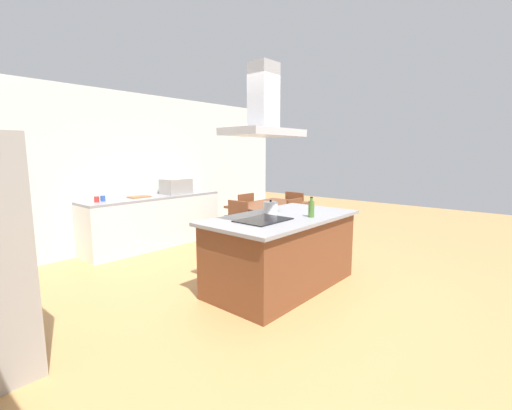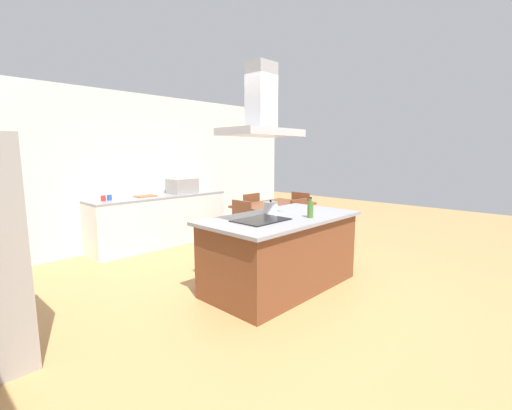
# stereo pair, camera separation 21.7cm
# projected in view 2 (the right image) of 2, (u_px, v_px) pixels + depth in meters

# --- Properties ---
(ground) EXTENTS (16.00, 16.00, 0.00)m
(ground) POSITION_uv_depth(u_px,v_px,m) (206.00, 261.00, 5.38)
(ground) COLOR tan
(wall_back) EXTENTS (7.20, 0.10, 2.70)m
(wall_back) POSITION_uv_depth(u_px,v_px,m) (145.00, 170.00, 6.37)
(wall_back) COLOR silver
(wall_back) RESTS_ON ground
(kitchen_island) EXTENTS (2.00, 1.08, 0.90)m
(kitchen_island) POSITION_uv_depth(u_px,v_px,m) (281.00, 252.00, 4.29)
(kitchen_island) COLOR brown
(kitchen_island) RESTS_ON ground
(cooktop) EXTENTS (0.60, 0.44, 0.01)m
(cooktop) POSITION_uv_depth(u_px,v_px,m) (261.00, 220.00, 3.96)
(cooktop) COLOR black
(cooktop) RESTS_ON kitchen_island
(tea_kettle) EXTENTS (0.24, 0.19, 0.17)m
(tea_kettle) POSITION_uv_depth(u_px,v_px,m) (271.00, 207.00, 4.47)
(tea_kettle) COLOR silver
(tea_kettle) RESTS_ON kitchen_island
(olive_oil_bottle) EXTENTS (0.07, 0.07, 0.25)m
(olive_oil_bottle) POSITION_uv_depth(u_px,v_px,m) (310.00, 209.00, 4.12)
(olive_oil_bottle) COLOR #47722D
(olive_oil_bottle) RESTS_ON kitchen_island
(back_counter) EXTENTS (2.52, 0.62, 0.90)m
(back_counter) POSITION_uv_depth(u_px,v_px,m) (161.00, 220.00, 6.30)
(back_counter) COLOR silver
(back_counter) RESTS_ON ground
(countertop_microwave) EXTENTS (0.50, 0.38, 0.28)m
(countertop_microwave) POSITION_uv_depth(u_px,v_px,m) (182.00, 186.00, 6.56)
(countertop_microwave) COLOR #9E9993
(countertop_microwave) RESTS_ON back_counter
(coffee_mug_red) EXTENTS (0.08, 0.08, 0.09)m
(coffee_mug_red) POSITION_uv_depth(u_px,v_px,m) (103.00, 198.00, 5.53)
(coffee_mug_red) COLOR red
(coffee_mug_red) RESTS_ON back_counter
(coffee_mug_blue) EXTENTS (0.08, 0.08, 0.09)m
(coffee_mug_blue) POSITION_uv_depth(u_px,v_px,m) (109.00, 197.00, 5.62)
(coffee_mug_blue) COLOR #2D56B2
(coffee_mug_blue) RESTS_ON back_counter
(cutting_board) EXTENTS (0.34, 0.24, 0.02)m
(cutting_board) POSITION_uv_depth(u_px,v_px,m) (145.00, 196.00, 6.08)
(cutting_board) COLOR #995B33
(cutting_board) RESTS_ON back_counter
(dining_table) EXTENTS (1.40, 0.90, 0.75)m
(dining_table) POSITION_uv_depth(u_px,v_px,m) (274.00, 208.00, 6.25)
(dining_table) COLOR brown
(dining_table) RESTS_ON ground
(chair_at_left_end) EXTENTS (0.42, 0.42, 0.89)m
(chair_at_left_end) POSITION_uv_depth(u_px,v_px,m) (237.00, 225.00, 5.62)
(chair_at_left_end) COLOR #333338
(chair_at_left_end) RESTS_ON ground
(chair_facing_back_wall) EXTENTS (0.42, 0.42, 0.89)m
(chair_facing_back_wall) POSITION_uv_depth(u_px,v_px,m) (248.00, 213.00, 6.73)
(chair_facing_back_wall) COLOR #333338
(chair_facing_back_wall) RESTS_ON ground
(chair_at_right_end) EXTENTS (0.42, 0.42, 0.89)m
(chair_at_right_end) POSITION_uv_depth(u_px,v_px,m) (303.00, 211.00, 6.93)
(chair_at_right_end) COLOR #333338
(chair_at_right_end) RESTS_ON ground
(chair_facing_island) EXTENTS (0.42, 0.42, 0.89)m
(chair_facing_island) POSITION_uv_depth(u_px,v_px,m) (304.00, 222.00, 5.82)
(chair_facing_island) COLOR #333338
(chair_facing_island) RESTS_ON ground
(range_hood) EXTENTS (0.90, 0.55, 0.78)m
(range_hood) POSITION_uv_depth(u_px,v_px,m) (261.00, 113.00, 3.78)
(range_hood) COLOR #ADADB2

